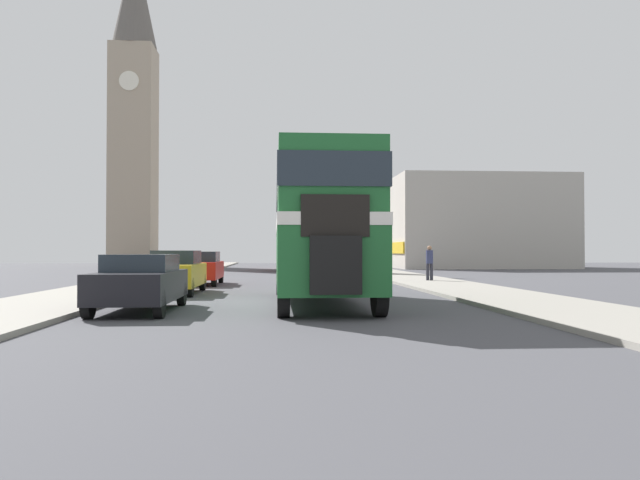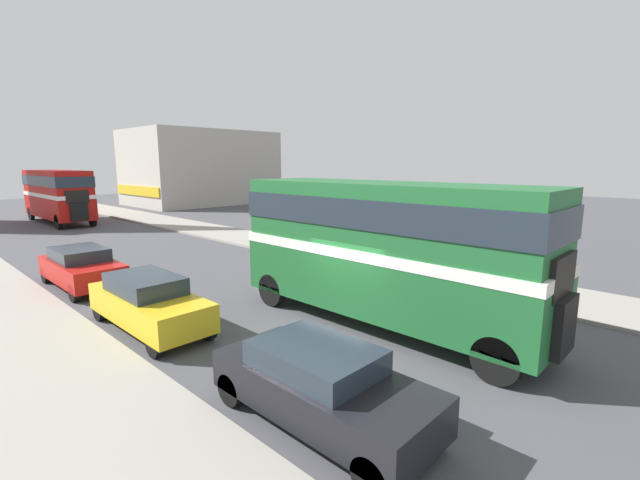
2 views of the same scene
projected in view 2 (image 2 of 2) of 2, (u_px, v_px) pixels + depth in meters
The scene contains 10 objects.
ground_plane at pixel (353, 329), 12.03m from camera, with size 120.00×120.00×0.00m, color #47474C.
sidewalk_right at pixel (462, 280), 16.82m from camera, with size 3.50×120.00×0.12m.
sidewalk_left at pixel (99, 436), 7.21m from camera, with size 3.50×120.00×0.12m.
double_decker_bus at pixel (385, 242), 11.91m from camera, with size 2.50×9.30×4.07m.
bus_distant at pixel (57, 192), 32.90m from camera, with size 2.54×9.30×4.05m.
car_parked_near at pixel (321, 384), 7.56m from camera, with size 1.76×4.25×1.42m.
car_parked_mid at pixel (149, 302), 11.88m from camera, with size 1.65×4.45×1.53m.
car_parked_far at pixel (81, 267), 15.95m from camera, with size 1.81×4.23×1.48m.
pedestrian_walking at pixel (281, 227), 24.15m from camera, with size 0.33×0.33×1.64m.
shop_building_block at pixel (202, 168), 49.15m from camera, with size 15.29×10.29×8.13m.
Camera 2 is at (-8.87, -7.21, 4.60)m, focal length 24.00 mm.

